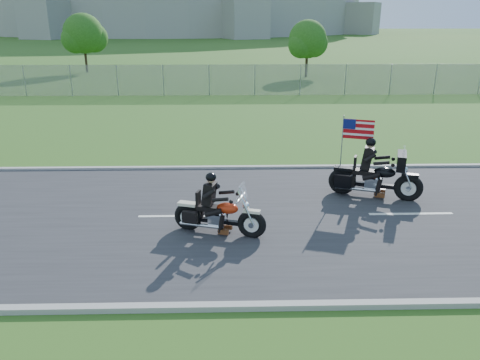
{
  "coord_description": "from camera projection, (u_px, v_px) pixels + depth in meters",
  "views": [
    {
      "loc": [
        -0.75,
        -11.13,
        4.91
      ],
      "look_at": [
        -0.47,
        0.0,
        1.02
      ],
      "focal_mm": 35.0,
      "sensor_mm": 36.0,
      "label": 1
    }
  ],
  "objects": [
    {
      "name": "ground",
      "position": [
        258.0,
        217.0,
        12.14
      ],
      "size": [
        420.0,
        420.0,
        0.0
      ],
      "primitive_type": "plane",
      "color": "#245219",
      "rests_on": "ground"
    },
    {
      "name": "road",
      "position": [
        258.0,
        216.0,
        12.13
      ],
      "size": [
        120.0,
        8.0,
        0.04
      ],
      "primitive_type": "cube",
      "color": "#28282B",
      "rests_on": "ground"
    },
    {
      "name": "curb_north",
      "position": [
        251.0,
        168.0,
        15.95
      ],
      "size": [
        120.0,
        0.18,
        0.12
      ],
      "primitive_type": "cube",
      "color": "#9E9B93",
      "rests_on": "ground"
    },
    {
      "name": "curb_south",
      "position": [
        272.0,
        306.0,
        8.3
      ],
      "size": [
        120.0,
        0.18,
        0.12
      ],
      "primitive_type": "cube",
      "color": "#9E9B93",
      "rests_on": "ground"
    },
    {
      "name": "fence",
      "position": [
        163.0,
        80.0,
        30.57
      ],
      "size": [
        60.0,
        0.03,
        2.0
      ],
      "primitive_type": "cube",
      "color": "gray",
      "rests_on": "ground"
    },
    {
      "name": "tree_fence_near",
      "position": [
        308.0,
        41.0,
        39.65
      ],
      "size": [
        3.52,
        3.28,
        4.75
      ],
      "color": "#382316",
      "rests_on": "ground"
    },
    {
      "name": "tree_fence_mid",
      "position": [
        84.0,
        36.0,
        42.85
      ],
      "size": [
        3.96,
        3.69,
        5.3
      ],
      "color": "#382316",
      "rests_on": "ground"
    },
    {
      "name": "motorcycle_lead",
      "position": [
        218.0,
        215.0,
        11.02
      ],
      "size": [
        2.23,
        1.0,
        1.54
      ],
      "rotation": [
        0.0,
        0.0,
        -0.3
      ],
      "color": "black",
      "rests_on": "ground"
    },
    {
      "name": "motorcycle_follow",
      "position": [
        375.0,
        178.0,
        13.23
      ],
      "size": [
        2.53,
        1.29,
        2.19
      ],
      "rotation": [
        0.0,
        0.0,
        -0.34
      ],
      "color": "black",
      "rests_on": "ground"
    }
  ]
}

